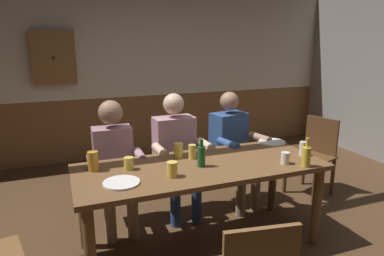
{
  "coord_description": "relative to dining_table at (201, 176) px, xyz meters",
  "views": [
    {
      "loc": [
        -1.06,
        -2.48,
        1.75
      ],
      "look_at": [
        0.0,
        0.23,
        1.01
      ],
      "focal_mm": 32.55,
      "sensor_mm": 36.0,
      "label": 1
    }
  ],
  "objects": [
    {
      "name": "chair_empty_near_left",
      "position": [
        1.65,
        0.55,
        -0.17
      ],
      "size": [
        0.56,
        0.56,
        0.88
      ],
      "rotation": [
        0.0,
        0.0,
        -4.39
      ],
      "color": "brown",
      "rests_on": "ground_plane"
    },
    {
      "name": "pint_glass_1",
      "position": [
        -0.01,
        0.17,
        0.16
      ],
      "size": [
        0.07,
        0.07,
        0.12
      ],
      "primitive_type": "cylinder",
      "color": "#E5C64C",
      "rests_on": "dining_table"
    },
    {
      "name": "person_1",
      "position": [
        0.0,
        0.65,
        0.04
      ],
      "size": [
        0.55,
        0.52,
        1.24
      ],
      "rotation": [
        0.0,
        0.0,
        3.18
      ],
      "color": "#B78493",
      "rests_on": "ground_plane"
    },
    {
      "name": "wall_dart_cabinet",
      "position": [
        -1.06,
        2.59,
        0.87
      ],
      "size": [
        0.56,
        0.15,
        0.7
      ],
      "color": "brown"
    },
    {
      "name": "plate_0",
      "position": [
        0.91,
        0.33,
        0.11
      ],
      "size": [
        0.27,
        0.27,
        0.01
      ],
      "primitive_type": "cylinder",
      "color": "white",
      "rests_on": "dining_table"
    },
    {
      "name": "pint_glass_4",
      "position": [
        -0.12,
        0.24,
        0.16
      ],
      "size": [
        0.08,
        0.08,
        0.13
      ],
      "primitive_type": "cylinder",
      "color": "#E5C64C",
      "rests_on": "dining_table"
    },
    {
      "name": "pint_glass_2",
      "position": [
        0.66,
        -0.23,
        0.15
      ],
      "size": [
        0.07,
        0.07,
        0.1
      ],
      "primitive_type": "cylinder",
      "color": "white",
      "rests_on": "dining_table"
    },
    {
      "name": "bottle_1",
      "position": [
        -0.02,
        -0.04,
        0.19
      ],
      "size": [
        0.06,
        0.06,
        0.23
      ],
      "color": "#195923",
      "rests_on": "dining_table"
    },
    {
      "name": "bottle_0",
      "position": [
        0.77,
        -0.35,
        0.19
      ],
      "size": [
        0.07,
        0.07,
        0.24
      ],
      "color": "gold",
      "rests_on": "dining_table"
    },
    {
      "name": "plate_1",
      "position": [
        -0.69,
        -0.15,
        0.11
      ],
      "size": [
        0.27,
        0.27,
        0.01
      ],
      "primitive_type": "cylinder",
      "color": "white",
      "rests_on": "dining_table"
    },
    {
      "name": "ground_plane",
      "position": [
        0.0,
        -0.02,
        -0.65
      ],
      "size": [
        7.88,
        7.88,
        0.0
      ],
      "primitive_type": "plane",
      "color": "#4C331E"
    },
    {
      "name": "back_wall_upper",
      "position": [
        0.0,
        2.72,
        1.11
      ],
      "size": [
        6.56,
        0.12,
        1.67
      ],
      "primitive_type": "cube",
      "color": "beige"
    },
    {
      "name": "pint_glass_6",
      "position": [
        -0.31,
        -0.16,
        0.16
      ],
      "size": [
        0.08,
        0.08,
        0.12
      ],
      "primitive_type": "cylinder",
      "color": "#E5C64C",
      "rests_on": "dining_table"
    },
    {
      "name": "back_wall_wainscot",
      "position": [
        0.0,
        2.72,
        -0.19
      ],
      "size": [
        6.56,
        0.12,
        0.92
      ],
      "primitive_type": "cube",
      "color": "brown",
      "rests_on": "ground_plane"
    },
    {
      "name": "pint_glass_3",
      "position": [
        0.94,
        -0.1,
        0.16
      ],
      "size": [
        0.07,
        0.07,
        0.12
      ],
      "primitive_type": "cylinder",
      "color": "white",
      "rests_on": "dining_table"
    },
    {
      "name": "pint_glass_5",
      "position": [
        -0.84,
        0.18,
        0.18
      ],
      "size": [
        0.08,
        0.08,
        0.16
      ],
      "primitive_type": "cylinder",
      "color": "gold",
      "rests_on": "dining_table"
    },
    {
      "name": "person_0",
      "position": [
        -0.62,
        0.63,
        0.02
      ],
      "size": [
        0.51,
        0.54,
        1.21
      ],
      "rotation": [
        0.0,
        0.0,
        3.12
      ],
      "color": "#B78493",
      "rests_on": "ground_plane"
    },
    {
      "name": "pint_glass_0",
      "position": [
        -0.58,
        0.11,
        0.15
      ],
      "size": [
        0.08,
        0.08,
        0.1
      ],
      "primitive_type": "cylinder",
      "color": "#E5C64C",
      "rests_on": "dining_table"
    },
    {
      "name": "dining_table",
      "position": [
        0.0,
        0.0,
        0.0
      ],
      "size": [
        2.05,
        0.82,
        0.75
      ],
      "color": "brown",
      "rests_on": "ground_plane"
    },
    {
      "name": "person_2",
      "position": [
        0.63,
        0.64,
        0.02
      ],
      "size": [
        0.54,
        0.59,
        1.22
      ],
      "rotation": [
        0.0,
        0.0,
        3.34
      ],
      "color": "#2D4C84",
      "rests_on": "ground_plane"
    }
  ]
}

